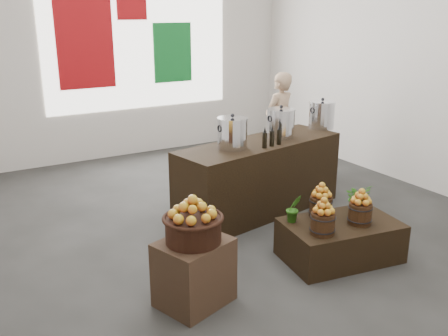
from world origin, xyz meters
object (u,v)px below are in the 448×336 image
counter (259,177)px  stock_pot_right (322,115)px  stock_pot_center (281,124)px  wicker_basket (193,230)px  shopper (279,123)px  display_table (340,240)px  crate (194,272)px  stock_pot_left (232,134)px

counter → stock_pot_right: bearing=0.0°
stock_pot_center → wicker_basket: bearing=-143.3°
shopper → display_table: bearing=50.7°
wicker_basket → counter: 2.16m
display_table → counter: (-0.01, 1.43, 0.25)m
counter → crate: bearing=-149.5°
crate → wicker_basket: (0.00, 0.00, 0.39)m
crate → stock_pot_right: 3.28m
wicker_basket → shopper: size_ratio=0.30×
counter → stock_pot_center: size_ratio=6.47×
display_table → wicker_basket: bearing=-172.0°
wicker_basket → stock_pot_left: (1.18, 1.32, 0.38)m
display_table → shopper: shopper is taller
stock_pot_left → stock_pot_right: same height
wicker_basket → stock_pot_left: size_ratio=1.37×
wicker_basket → display_table: wicker_basket is taller
crate → display_table: 1.64m
crate → stock_pot_left: size_ratio=1.71×
wicker_basket → counter: bearing=40.8°
stock_pot_right → stock_pot_left: bearing=-169.7°
display_table → stock_pot_left: stock_pot_left is taller
stock_pot_center → stock_pot_right: (0.78, 0.14, 0.00)m
wicker_basket → stock_pot_right: 3.21m
wicker_basket → display_table: (1.64, -0.02, -0.49)m
stock_pot_left → stock_pot_center: 0.80m
stock_pot_right → shopper: size_ratio=0.22×
crate → counter: 2.15m
stock_pot_center → stock_pot_right: size_ratio=1.00×
wicker_basket → stock_pot_left: 1.81m
stock_pot_center → stock_pot_right: same height
crate → shopper: size_ratio=0.38×
crate → wicker_basket: bearing=0.0°
stock_pot_right → shopper: 1.04m
wicker_basket → stock_pot_left: bearing=48.2°
stock_pot_left → display_table: bearing=-71.3°
counter → stock_pot_right: (1.13, 0.20, 0.62)m
display_table → counter: bearing=99.4°
counter → stock_pot_left: 0.76m
counter → stock_pot_center: (0.34, 0.06, 0.62)m
display_table → stock_pot_center: 1.76m
crate → stock_pot_left: bearing=48.2°
stock_pot_left → stock_pot_right: (1.57, 0.29, 0.00)m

